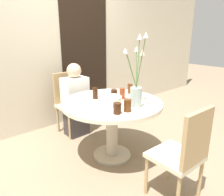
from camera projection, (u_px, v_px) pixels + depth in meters
The scene contains 16 objects.
ground_plane at pixel (112, 156), 2.69m from camera, with size 16.00×16.00×0.00m, color #89755B.
wall_back at pixel (52, 43), 3.27m from camera, with size 8.00×0.05×2.60m.
doorway_panel at pixel (86, 58), 3.69m from camera, with size 0.90×0.01×2.05m.
dining_table at pixel (112, 113), 2.52m from camera, with size 1.14×1.14×0.70m.
chair_left_flank at pixel (70, 99), 3.23m from camera, with size 0.40×0.40×0.89m.
chair_near_front at pixel (184, 151), 1.84m from camera, with size 0.42×0.42×0.89m.
birthday_cake at pixel (111, 101), 2.35m from camera, with size 0.23×0.23×0.14m.
flower_vase at pixel (136, 87), 2.24m from camera, with size 0.29×0.28×0.76m.
side_plate at pixel (133, 100), 2.51m from camera, with size 0.18×0.18×0.01m.
drink_glass_0 at pixel (122, 93), 2.57m from camera, with size 0.07×0.07×0.13m.
drink_glass_1 at pixel (114, 94), 2.59m from camera, with size 0.07×0.07×0.10m.
drink_glass_2 at pixel (130, 89), 2.79m from camera, with size 0.06×0.06×0.12m.
drink_glass_3 at pixel (95, 93), 2.56m from camera, with size 0.06×0.06×0.14m.
drink_glass_4 at pixel (117, 108), 2.10m from camera, with size 0.08×0.08×0.11m.
drink_glass_5 at pixel (127, 105), 2.16m from camera, with size 0.08×0.08×0.13m.
person_guest at pixel (76, 102), 3.12m from camera, with size 0.34×0.24×1.05m.
Camera 1 is at (-1.57, -1.77, 1.47)m, focal length 35.00 mm.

